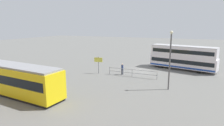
{
  "coord_description": "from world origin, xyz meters",
  "views": [
    {
      "loc": [
        -7.39,
        29.95,
        7.36
      ],
      "look_at": [
        3.66,
        4.37,
        1.77
      ],
      "focal_mm": 30.67,
      "sensor_mm": 36.0,
      "label": 1
    }
  ],
  "objects_px": {
    "tram_yellow": "(8,78)",
    "info_sign": "(98,62)",
    "pedestrian_near_railing": "(122,68)",
    "double_decker_bus": "(183,57)",
    "street_lamp": "(170,56)"
  },
  "relations": [
    {
      "from": "tram_yellow",
      "to": "info_sign",
      "type": "distance_m",
      "value": 12.58
    },
    {
      "from": "pedestrian_near_railing",
      "to": "info_sign",
      "type": "relative_size",
      "value": 0.64
    },
    {
      "from": "pedestrian_near_railing",
      "to": "double_decker_bus",
      "type": "bearing_deg",
      "value": -138.67
    },
    {
      "from": "double_decker_bus",
      "to": "pedestrian_near_railing",
      "type": "relative_size",
      "value": 6.51
    },
    {
      "from": "double_decker_bus",
      "to": "info_sign",
      "type": "distance_m",
      "value": 14.06
    },
    {
      "from": "tram_yellow",
      "to": "pedestrian_near_railing",
      "type": "bearing_deg",
      "value": -125.61
    },
    {
      "from": "info_sign",
      "to": "street_lamp",
      "type": "relative_size",
      "value": 0.38
    },
    {
      "from": "street_lamp",
      "to": "pedestrian_near_railing",
      "type": "bearing_deg",
      "value": -30.67
    },
    {
      "from": "tram_yellow",
      "to": "pedestrian_near_railing",
      "type": "xyz_separation_m",
      "value": [
        -8.82,
        -12.31,
        -0.74
      ]
    },
    {
      "from": "pedestrian_near_railing",
      "to": "info_sign",
      "type": "distance_m",
      "value": 3.77
    },
    {
      "from": "double_decker_bus",
      "to": "street_lamp",
      "type": "height_order",
      "value": "street_lamp"
    },
    {
      "from": "pedestrian_near_railing",
      "to": "street_lamp",
      "type": "height_order",
      "value": "street_lamp"
    },
    {
      "from": "info_sign",
      "to": "pedestrian_near_railing",
      "type": "bearing_deg",
      "value": -166.04
    },
    {
      "from": "info_sign",
      "to": "double_decker_bus",
      "type": "bearing_deg",
      "value": -145.56
    },
    {
      "from": "double_decker_bus",
      "to": "street_lamp",
      "type": "distance_m",
      "value": 11.56
    }
  ]
}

